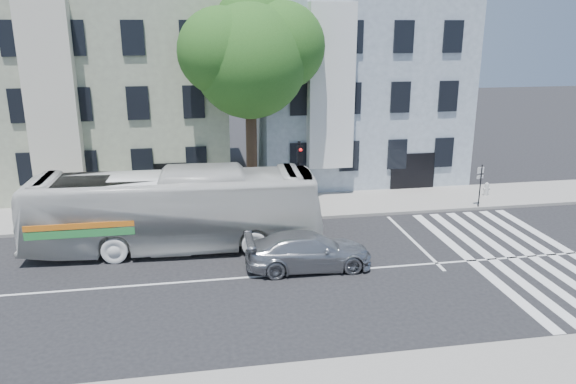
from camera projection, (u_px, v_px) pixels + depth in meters
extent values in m
plane|color=black|center=(277.00, 275.00, 21.52)|extent=(120.00, 120.00, 0.00)
cube|color=gray|center=(254.00, 209.00, 29.05)|extent=(80.00, 4.00, 0.15)
cube|color=gray|center=(120.00, 90.00, 32.95)|extent=(12.00, 10.00, 11.00)
cube|color=gray|center=(350.00, 86.00, 35.24)|extent=(12.00, 10.00, 11.00)
cylinder|color=#2D2116|center=(252.00, 159.00, 28.80)|extent=(0.56, 0.56, 5.20)
sphere|color=#184114|center=(250.00, 61.00, 27.39)|extent=(5.60, 5.60, 5.60)
sphere|color=#184114|center=(281.00, 46.00, 27.83)|extent=(4.40, 4.40, 4.40)
sphere|color=#184114|center=(221.00, 51.00, 26.73)|extent=(4.20, 4.20, 4.20)
sphere|color=#184114|center=(253.00, 25.00, 28.08)|extent=(3.80, 3.80, 3.80)
sphere|color=#184114|center=(237.00, 81.00, 28.14)|extent=(3.40, 3.40, 3.40)
imported|color=silver|center=(175.00, 210.00, 23.67)|extent=(3.39, 12.42, 3.43)
imported|color=#ADAFB4|center=(309.00, 251.00, 21.99)|extent=(2.11, 5.01, 1.44)
cylinder|color=black|center=(299.00, 182.00, 26.99)|extent=(0.13, 0.13, 3.95)
cube|color=black|center=(300.00, 154.00, 26.35)|extent=(0.27, 0.22, 0.80)
sphere|color=red|center=(301.00, 150.00, 26.16)|extent=(0.15, 0.15, 0.15)
cylinder|color=white|center=(300.00, 173.00, 26.72)|extent=(0.41, 0.05, 0.41)
cylinder|color=beige|center=(486.00, 190.00, 30.97)|extent=(0.24, 0.24, 0.60)
sphere|color=beige|center=(487.00, 184.00, 30.87)|extent=(0.22, 0.22, 0.22)
cylinder|color=beige|center=(486.00, 189.00, 30.95)|extent=(0.41, 0.19, 0.14)
cylinder|color=black|center=(480.00, 186.00, 28.80)|extent=(0.06, 0.06, 2.24)
cube|color=white|center=(481.00, 170.00, 28.66)|extent=(0.40, 0.15, 0.31)
cube|color=white|center=(480.00, 177.00, 28.76)|extent=(0.40, 0.15, 0.16)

